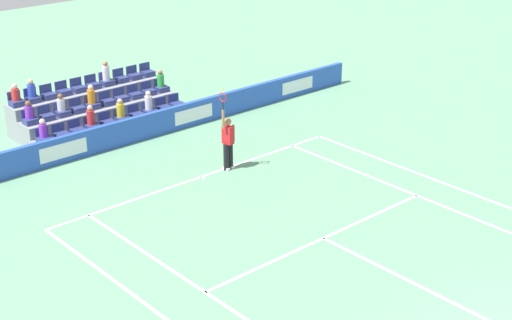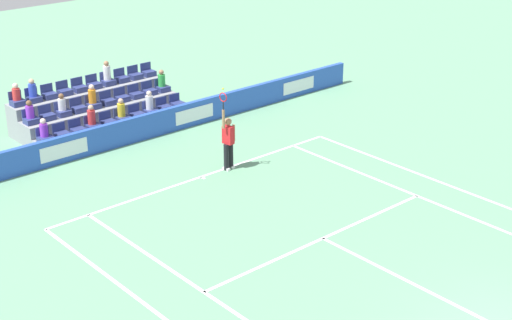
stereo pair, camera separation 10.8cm
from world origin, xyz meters
name	(u,v)px [view 1 (the left image)]	position (x,y,z in m)	size (l,w,h in m)	color
line_baseline	(201,177)	(0.00, -11.89, 0.00)	(10.97, 0.10, 0.01)	white
line_service	(323,238)	(0.00, -6.40, 0.00)	(8.23, 0.10, 0.01)	white
line_centre_service	(417,285)	(0.00, -3.20, 0.00)	(0.10, 6.40, 0.01)	white
line_singles_sideline_left	(217,300)	(4.12, -5.95, 0.00)	(0.10, 11.89, 0.01)	white
line_singles_sideline_right	(429,200)	(-4.12, -5.95, 0.00)	(0.10, 11.89, 0.01)	white
line_doubles_sideline_right	(456,188)	(-5.49, -5.95, 0.00)	(0.10, 11.89, 0.01)	white
line_centre_mark	(203,178)	(0.00, -11.79, 0.00)	(0.10, 0.20, 0.01)	white
sponsor_barrier	(131,131)	(0.00, -15.92, 0.46)	(21.82, 0.22, 0.92)	blue
tennis_player	(228,141)	(-1.09, -11.81, 0.99)	(0.53, 0.39, 2.85)	black
stadium_stand	(96,112)	(0.02, -18.23, 0.56)	(6.20, 2.85, 2.20)	gray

